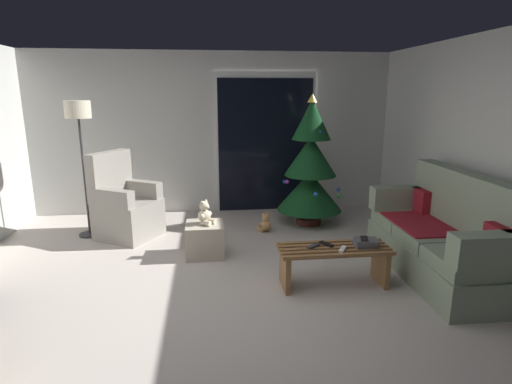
{
  "coord_description": "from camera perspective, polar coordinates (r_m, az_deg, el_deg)",
  "views": [
    {
      "loc": [
        -0.09,
        -3.51,
        1.88
      ],
      "look_at": [
        0.4,
        0.7,
        0.85
      ],
      "focal_mm": 28.75,
      "sensor_mm": 36.0,
      "label": 1
    }
  ],
  "objects": [
    {
      "name": "ground_plane",
      "position": [
        3.98,
        -4.71,
        -14.58
      ],
      "size": [
        7.0,
        7.0,
        0.0
      ],
      "primitive_type": "plane",
      "color": "#BCB2A8"
    },
    {
      "name": "wall_back",
      "position": [
        6.6,
        -5.91,
        8.11
      ],
      "size": [
        5.72,
        0.12,
        2.5
      ],
      "primitive_type": "cube",
      "color": "beige",
      "rests_on": "ground"
    },
    {
      "name": "patio_door_frame",
      "position": [
        6.6,
        1.29,
        6.88
      ],
      "size": [
        1.6,
        0.02,
        2.2
      ],
      "primitive_type": "cube",
      "color": "silver",
      "rests_on": "ground"
    },
    {
      "name": "patio_door_glass",
      "position": [
        6.59,
        1.31,
        6.43
      ],
      "size": [
        1.5,
        0.02,
        2.1
      ],
      "primitive_type": "cube",
      "color": "black",
      "rests_on": "ground"
    },
    {
      "name": "couch",
      "position": [
        4.72,
        24.6,
        -5.89
      ],
      "size": [
        0.81,
        1.95,
        1.08
      ],
      "color": "gray",
      "rests_on": "ground"
    },
    {
      "name": "coffee_table",
      "position": [
        4.18,
        10.77,
        -9.25
      ],
      "size": [
        1.1,
        0.4,
        0.4
      ],
      "color": "olive",
      "rests_on": "ground"
    },
    {
      "name": "remote_graphite",
      "position": [
        4.09,
        8.0,
        -7.47
      ],
      "size": [
        0.15,
        0.13,
        0.02
      ],
      "primitive_type": "cube",
      "rotation": [
        0.0,
        0.0,
        5.34
      ],
      "color": "#333338",
      "rests_on": "coffee_table"
    },
    {
      "name": "remote_black",
      "position": [
        4.16,
        9.77,
        -7.15
      ],
      "size": [
        0.12,
        0.16,
        0.02
      ],
      "primitive_type": "cube",
      "rotation": [
        0.0,
        0.0,
        3.71
      ],
      "color": "black",
      "rests_on": "coffee_table"
    },
    {
      "name": "remote_white",
      "position": [
        4.06,
        11.96,
        -7.78
      ],
      "size": [
        0.12,
        0.16,
        0.02
      ],
      "primitive_type": "cube",
      "rotation": [
        0.0,
        0.0,
        2.6
      ],
      "color": "silver",
      "rests_on": "coffee_table"
    },
    {
      "name": "book_stack",
      "position": [
        4.21,
        15.01,
        -6.84
      ],
      "size": [
        0.24,
        0.2,
        0.07
      ],
      "color": "#4C4C51",
      "rests_on": "coffee_table"
    },
    {
      "name": "cell_phone",
      "position": [
        4.2,
        14.83,
        -6.28
      ],
      "size": [
        0.11,
        0.16,
        0.01
      ],
      "primitive_type": "cube",
      "rotation": [
        0.0,
        0.0,
        -0.31
      ],
      "color": "black",
      "rests_on": "book_stack"
    },
    {
      "name": "christmas_tree",
      "position": [
        5.9,
        7.56,
        3.31
      ],
      "size": [
        0.93,
        0.94,
        1.87
      ],
      "color": "#4C1E19",
      "rests_on": "ground"
    },
    {
      "name": "armchair",
      "position": [
        5.7,
        -17.78,
        -2.03
      ],
      "size": [
        0.94,
        0.94,
        1.13
      ],
      "color": "gray",
      "rests_on": "ground"
    },
    {
      "name": "floor_lamp",
      "position": [
        5.73,
        -23.41,
        8.82
      ],
      "size": [
        0.32,
        0.32,
        1.78
      ],
      "color": "#2D2D30",
      "rests_on": "ground"
    },
    {
      "name": "ottoman",
      "position": [
        4.9,
        -7.09,
        -6.57
      ],
      "size": [
        0.44,
        0.44,
        0.39
      ],
      "primitive_type": "cube",
      "color": "#B2A893",
      "rests_on": "ground"
    },
    {
      "name": "teddy_bear_cream",
      "position": [
        4.79,
        -7.1,
        -3.06
      ],
      "size": [
        0.22,
        0.21,
        0.29
      ],
      "color": "beige",
      "rests_on": "ottoman"
    },
    {
      "name": "teddy_bear_honey_by_tree",
      "position": [
        5.67,
        1.32,
        -4.42
      ],
      "size": [
        0.21,
        0.21,
        0.29
      ],
      "color": "tan",
      "rests_on": "ground"
    }
  ]
}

